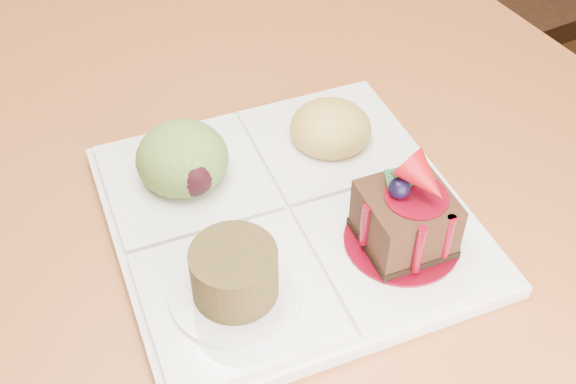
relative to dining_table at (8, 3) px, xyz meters
name	(u,v)px	position (x,y,z in m)	size (l,w,h in m)	color
ground	(100,306)	(0.00, 0.00, -0.68)	(6.00, 6.00, 0.00)	#4F3416
dining_table	(8,3)	(0.00, 0.00, 0.00)	(1.00, 1.80, 0.75)	#A4572A
sampler_plate	(284,201)	(0.11, -0.59, 0.09)	(0.31, 0.31, 0.11)	silver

